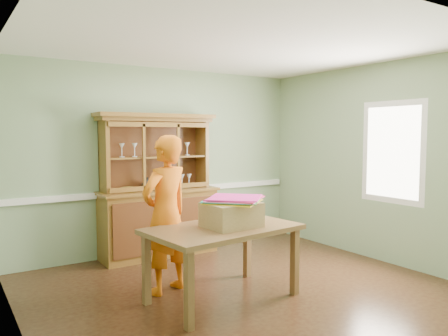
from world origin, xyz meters
TOP-DOWN VIEW (x-y plane):
  - floor at (0.00, 0.00)m, footprint 4.50×4.50m
  - ceiling at (0.00, 0.00)m, footprint 4.50×4.50m
  - wall_back at (0.00, 2.00)m, footprint 4.50×0.00m
  - wall_left at (-2.25, 0.00)m, footprint 0.00×4.00m
  - wall_right at (2.25, 0.00)m, footprint 0.00×4.00m
  - wall_front at (0.00, -2.00)m, footprint 4.50×0.00m
  - chair_rail at (0.00, 1.98)m, footprint 4.41×0.05m
  - framed_map at (-2.23, 0.30)m, footprint 0.03×0.60m
  - window_panel at (2.23, -0.30)m, footprint 0.03×0.96m
  - china_hutch at (-0.20, 1.77)m, footprint 1.72×0.57m
  - dining_table at (-0.34, -0.15)m, footprint 1.64×1.09m
  - cardboard_box at (-0.27, -0.20)m, footprint 0.57×0.46m
  - kite_stack at (-0.22, -0.17)m, footprint 0.73×0.73m
  - person at (-0.74, 0.38)m, footprint 0.73×0.59m

SIDE VIEW (x-z plane):
  - floor at x=0.00m, z-range 0.00..0.00m
  - dining_table at x=-0.34m, z-range 0.30..1.07m
  - china_hutch at x=-0.20m, z-range -0.30..1.73m
  - person at x=-0.74m, z-range 0.00..1.73m
  - chair_rail at x=0.00m, z-range 0.86..0.94m
  - cardboard_box at x=-0.27m, z-range 0.78..1.03m
  - kite_stack at x=-0.22m, z-range 1.03..1.08m
  - wall_back at x=0.00m, z-range -0.90..3.60m
  - wall_left at x=-2.25m, z-range -0.65..3.35m
  - wall_right at x=2.25m, z-range -0.65..3.35m
  - wall_front at x=0.00m, z-range -0.90..3.60m
  - window_panel at x=2.23m, z-range 0.82..2.18m
  - framed_map at x=-2.23m, z-range 1.32..1.78m
  - ceiling at x=0.00m, z-range 2.70..2.70m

